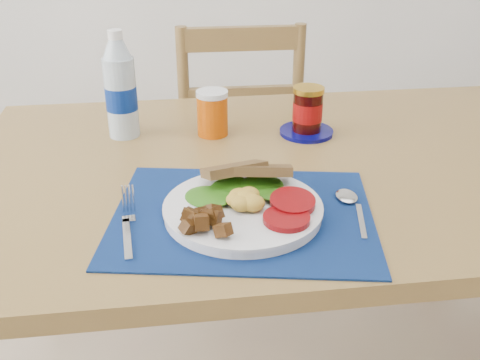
{
  "coord_description": "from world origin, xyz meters",
  "views": [
    {
      "loc": [
        -0.25,
        -0.89,
        1.28
      ],
      "look_at": [
        -0.13,
        0.02,
        0.8
      ],
      "focal_mm": 42.0,
      "sensor_mm": 36.0,
      "label": 1
    }
  ],
  "objects_px": {
    "juice_glass": "(212,114)",
    "water_bottle": "(121,91)",
    "breakfast_plate": "(240,206)",
    "jam_on_saucer": "(307,114)",
    "chair_far": "(238,124)"
  },
  "relations": [
    {
      "from": "chair_far",
      "to": "juice_glass",
      "type": "xyz_separation_m",
      "value": [
        -0.13,
        -0.51,
        0.23
      ]
    },
    {
      "from": "breakfast_plate",
      "to": "juice_glass",
      "type": "height_order",
      "value": "juice_glass"
    },
    {
      "from": "chair_far",
      "to": "juice_glass",
      "type": "bearing_deg",
      "value": 77.22
    },
    {
      "from": "breakfast_plate",
      "to": "jam_on_saucer",
      "type": "xyz_separation_m",
      "value": [
        0.21,
        0.37,
        0.03
      ]
    },
    {
      "from": "juice_glass",
      "to": "jam_on_saucer",
      "type": "relative_size",
      "value": 0.79
    },
    {
      "from": "breakfast_plate",
      "to": "water_bottle",
      "type": "height_order",
      "value": "water_bottle"
    },
    {
      "from": "juice_glass",
      "to": "jam_on_saucer",
      "type": "xyz_separation_m",
      "value": [
        0.23,
        -0.03,
        0.0
      ]
    },
    {
      "from": "water_bottle",
      "to": "jam_on_saucer",
      "type": "bearing_deg",
      "value": -6.32
    },
    {
      "from": "chair_far",
      "to": "water_bottle",
      "type": "relative_size",
      "value": 4.42
    },
    {
      "from": "chair_far",
      "to": "jam_on_saucer",
      "type": "distance_m",
      "value": 0.6
    },
    {
      "from": "breakfast_plate",
      "to": "water_bottle",
      "type": "distance_m",
      "value": 0.49
    },
    {
      "from": "water_bottle",
      "to": "juice_glass",
      "type": "distance_m",
      "value": 0.22
    },
    {
      "from": "juice_glass",
      "to": "water_bottle",
      "type": "bearing_deg",
      "value": 174.19
    },
    {
      "from": "breakfast_plate",
      "to": "jam_on_saucer",
      "type": "distance_m",
      "value": 0.43
    },
    {
      "from": "breakfast_plate",
      "to": "juice_glass",
      "type": "distance_m",
      "value": 0.4
    }
  ]
}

